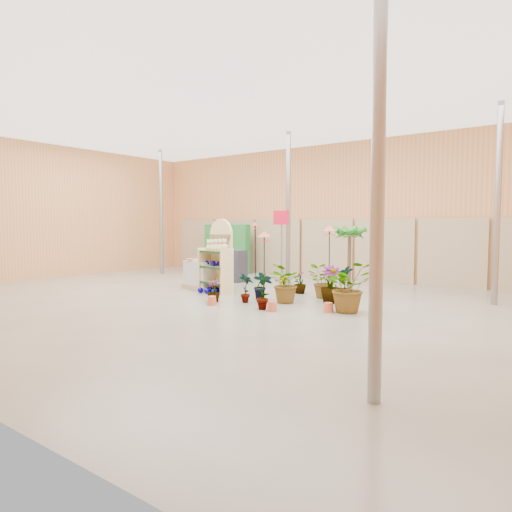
{
  "coord_description": "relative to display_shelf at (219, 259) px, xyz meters",
  "views": [
    {
      "loc": [
        7.23,
        -7.87,
        1.82
      ],
      "look_at": [
        0.3,
        1.5,
        1.0
      ],
      "focal_mm": 32.0,
      "sensor_mm": 36.0,
      "label": 1
    }
  ],
  "objects": [
    {
      "name": "room",
      "position": [
        0.78,
        -0.39,
        1.32
      ],
      "size": [
        15.2,
        12.1,
        4.7
      ],
      "color": "slate",
      "rests_on": "ground"
    },
    {
      "name": "display_shelf",
      "position": [
        0.0,
        0.0,
        0.0
      ],
      "size": [
        0.87,
        0.61,
        1.96
      ],
      "rotation": [
        0.0,
        0.0,
        -0.12
      ],
      "color": "#DEC584",
      "rests_on": "ground"
    },
    {
      "name": "teddy_bears",
      "position": [
        0.03,
        -0.09,
        0.35
      ],
      "size": [
        0.73,
        0.2,
        0.32
      ],
      "color": "beige",
      "rests_on": "display_shelf"
    },
    {
      "name": "gazing_balls_shelf",
      "position": [
        0.0,
        -0.11,
        -0.12
      ],
      "size": [
        0.72,
        0.25,
        0.14
      ],
      "color": "#050083",
      "rests_on": "display_shelf"
    },
    {
      "name": "gazing_balls_floor",
      "position": [
        -0.04,
        -0.35,
        -0.82
      ],
      "size": [
        0.63,
        0.39,
        0.15
      ],
      "color": "#050083",
      "rests_on": "ground"
    },
    {
      "name": "pallet_stack",
      "position": [
        -0.67,
        0.19,
        -0.49
      ],
      "size": [
        1.32,
        1.18,
        0.83
      ],
      "rotation": [
        0.0,
        0.0,
        -0.25
      ],
      "color": "#9E8666",
      "rests_on": "ground"
    },
    {
      "name": "charcoal_planters",
      "position": [
        -1.06,
        1.94,
        -0.48
      ],
      "size": [
        0.8,
        0.5,
        1.0
      ],
      "color": "black",
      "rests_on": "ground"
    },
    {
      "name": "trellis_stock",
      "position": [
        -3.02,
        3.9,
        0.0
      ],
      "size": [
        2.0,
        0.3,
        1.8
      ],
      "primitive_type": "cube",
      "color": "#237030",
      "rests_on": "ground"
    },
    {
      "name": "offer_sign",
      "position": [
        0.88,
        1.68,
        0.67
      ],
      "size": [
        0.5,
        0.08,
        2.2
      ],
      "color": "gray",
      "rests_on": "ground"
    },
    {
      "name": "bird_table_front",
      "position": [
        1.62,
        -0.2,
        0.63
      ],
      "size": [
        0.34,
        0.34,
        1.65
      ],
      "color": "black",
      "rests_on": "ground"
    },
    {
      "name": "bird_table_right",
      "position": [
        2.79,
        0.93,
        0.76
      ],
      "size": [
        0.34,
        0.34,
        1.79
      ],
      "color": "black",
      "rests_on": "ground"
    },
    {
      "name": "bird_table_back",
      "position": [
        -1.36,
        3.47,
        0.87
      ],
      "size": [
        0.34,
        0.34,
        1.9
      ],
      "color": "black",
      "rests_on": "ground"
    },
    {
      "name": "palm",
      "position": [
        2.93,
        1.8,
        0.71
      ],
      "size": [
        0.7,
        0.7,
        1.87
      ],
      "color": "brown",
      "rests_on": "ground"
    },
    {
      "name": "potted_plant_0",
      "position": [
        1.61,
        -0.91,
        -0.55
      ],
      "size": [
        0.39,
        0.28,
        0.69
      ],
      "primitive_type": "imported",
      "rotation": [
        0.0,
        0.0,
        3.05
      ],
      "color": "#247A21",
      "rests_on": "ground"
    },
    {
      "name": "potted_plant_1",
      "position": [
        1.58,
        -0.28,
        -0.56
      ],
      "size": [
        0.35,
        0.41,
        0.67
      ],
      "primitive_type": "imported",
      "rotation": [
        0.0,
        0.0,
        1.42
      ],
      "color": "#247A21",
      "rests_on": "ground"
    },
    {
      "name": "potted_plant_2",
      "position": [
        2.38,
        -0.37,
        -0.44
      ],
      "size": [
        1.08,
        1.05,
        0.92
      ],
      "primitive_type": "imported",
      "rotation": [
        0.0,
        0.0,
        5.71
      ],
      "color": "#247A21",
      "rests_on": "ground"
    },
    {
      "name": "potted_plant_3",
      "position": [
        3.19,
        0.26,
        -0.47
      ],
      "size": [
        0.68,
        0.68,
        0.86
      ],
      "primitive_type": "imported",
      "rotation": [
        0.0,
        0.0,
        0.85
      ],
      "color": "#247A21",
      "rests_on": "ground"
    },
    {
      "name": "potted_plant_4",
      "position": [
        3.13,
        1.14,
        -0.49
      ],
      "size": [
        0.46,
        0.51,
        0.81
      ],
      "primitive_type": "imported",
      "rotation": [
        0.0,
        0.0,
        4.22
      ],
      "color": "#247A21",
      "rests_on": "ground"
    },
    {
      "name": "potted_plant_5",
      "position": [
        1.89,
        0.23,
        -0.62
      ],
      "size": [
        0.39,
        0.37,
        0.55
      ],
      "primitive_type": "imported",
      "rotation": [
        0.0,
        0.0,
        2.58
      ],
      "color": "#247A21",
      "rests_on": "ground"
    },
    {
      "name": "potted_plant_6",
      "position": [
        2.69,
        0.75,
        -0.49
      ],
      "size": [
        0.93,
        0.88,
        0.82
      ],
      "primitive_type": "imported",
      "rotation": [
        0.0,
        0.0,
        3.57
      ],
      "color": "#247A21",
      "rests_on": "ground"
    },
    {
      "name": "potted_plant_7",
      "position": [
        0.94,
        -1.28,
        -0.63
      ],
      "size": [
        0.33,
        0.33,
        0.53
      ],
      "primitive_type": "imported",
      "rotation": [
        0.0,
        0.0,
        6.17
      ],
      "color": "#247A21",
      "rests_on": "ground"
    },
    {
      "name": "potted_plant_8",
      "position": [
        2.42,
        -1.35,
        -0.49
      ],
      "size": [
        0.48,
        0.38,
        0.82
      ],
      "primitive_type": "imported",
      "rotation": [
        0.0,
        0.0,
        3.35
      ],
      "color": "#247A21",
      "rests_on": "ground"
    },
    {
      "name": "potted_plant_10",
      "position": [
        4.01,
        -0.54,
        -0.37
      ],
      "size": [
        1.22,
        1.25,
        1.06
      ],
      "primitive_type": "imported",
      "rotation": [
        0.0,
        0.0,
        0.97
      ],
      "color": "#247A21",
      "rests_on": "ground"
    },
    {
      "name": "potted_plant_11",
      "position": [
        1.89,
        1.04,
        -0.6
      ],
      "size": [
        0.46,
        0.46,
        0.59
      ],
      "primitive_type": "imported",
      "rotation": [
        0.0,
        0.0,
        5.45
      ],
      "color": "#247A21",
      "rests_on": "ground"
    }
  ]
}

